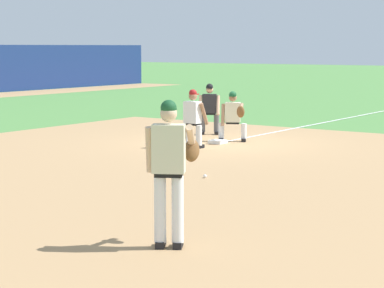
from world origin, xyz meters
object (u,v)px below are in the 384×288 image
Objects in this scene: baserunner at (193,116)px; umpire at (210,107)px; baseball at (205,176)px; first_base_bag at (218,142)px; first_baseman at (233,114)px; pitcher at (170,164)px.

umpire is (2.60, 1.23, 0.00)m from baserunner.
baseball is 0.05× the size of baserunner.
first_base_bag is 5.19m from baseball.
first_baseman is 1.75m from umpire.
baseball is at bearing -142.13° from baserunner.
first_baseman is 1.60m from baserunner.
baserunner and umpire have the same top height.
baserunner is (7.81, 5.08, -0.27)m from pitcher.
baserunner is at bearing 37.87° from baseball.
first_base_bag is 0.26× the size of baserunner.
first_base_bag is at bearing 30.17° from baseball.
baserunner is (3.42, 2.66, 0.76)m from baseball.
umpire is at bearing 39.77° from first_base_bag.
pitcher is at bearing -146.95° from baserunner.
first_base_bag is at bearing -140.23° from umpire.
pitcher is 1.27× the size of baserunner.
first_base_bag is at bearing -2.61° from baserunner.
first_baseman is 0.92× the size of umpire.
baserunner is (-1.59, 0.19, 0.06)m from first_baseman.
first_base_bag is 10.25m from pitcher.
pitcher is (-8.88, -5.03, 1.01)m from first_base_bag.
pitcher is 9.32m from baserunner.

